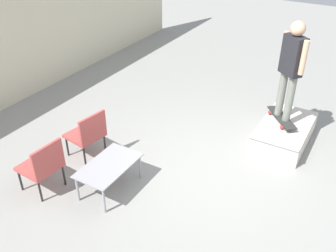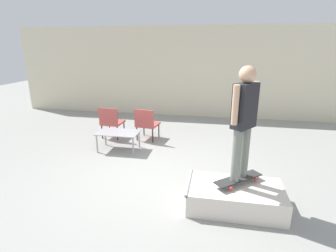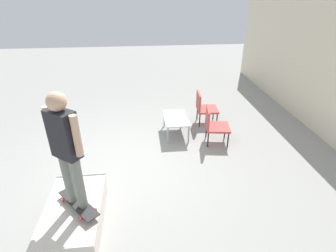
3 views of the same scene
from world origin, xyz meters
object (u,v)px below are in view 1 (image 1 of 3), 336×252
patio_chair_right (88,133)px  person_skater (292,64)px  patio_chair_left (43,164)px  skate_ramp_box (284,133)px  coffee_table (109,167)px  skateboard_on_ramp (282,117)px

patio_chair_right → person_skater: bearing=138.4°
person_skater → patio_chair_left: (-3.11, 2.56, -0.97)m
patio_chair_left → patio_chair_right: 0.97m
person_skater → patio_chair_right: (-2.14, 2.56, -0.97)m
skate_ramp_box → coffee_table: bearing=144.1°
skateboard_on_ramp → person_skater: person_skater is taller
coffee_table → patio_chair_left: (-0.49, 0.80, 0.07)m
skate_ramp_box → skateboard_on_ramp: skateboard_on_ramp is taller
skate_ramp_box → coffee_table: 3.19m
skate_ramp_box → person_skater: 1.27m
person_skater → patio_chair_right: bearing=76.7°
person_skater → coffee_table: size_ratio=1.73×
skate_ramp_box → patio_chair_left: size_ratio=1.72×
skateboard_on_ramp → patio_chair_right: bearing=89.7°
person_skater → skate_ramp_box: bearing=-164.6°
skateboard_on_ramp → patio_chair_left: patio_chair_left is taller
patio_chair_left → coffee_table: bearing=125.4°
coffee_table → patio_chair_right: patio_chair_right is taller
person_skater → patio_chair_right: size_ratio=2.00×
coffee_table → patio_chair_right: bearing=59.2°
skateboard_on_ramp → coffee_table: (-2.61, 1.77, -0.04)m
patio_chair_left → skateboard_on_ramp: bearing=144.1°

